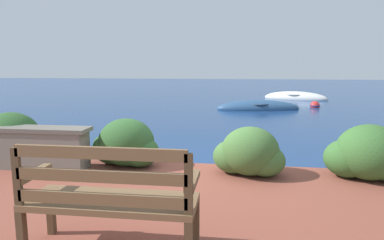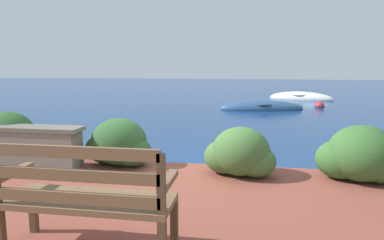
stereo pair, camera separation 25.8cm
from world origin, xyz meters
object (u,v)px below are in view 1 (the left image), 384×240
rowboat_nearest (258,108)px  rowboat_mid (295,98)px  park_bench (109,197)px  mooring_buoy (315,106)px

rowboat_nearest → rowboat_mid: bearing=55.0°
park_bench → rowboat_nearest: (1.82, 11.26, -0.65)m
rowboat_nearest → rowboat_mid: rowboat_mid is taller
rowboat_nearest → rowboat_mid: (2.15, 4.57, 0.00)m
park_bench → rowboat_mid: bearing=69.9°
park_bench → rowboat_mid: size_ratio=0.41×
park_bench → mooring_buoy: 13.07m
rowboat_nearest → mooring_buoy: bearing=14.7°
park_bench → mooring_buoy: bearing=65.1°
park_bench → rowboat_mid: (3.97, 15.83, -0.64)m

